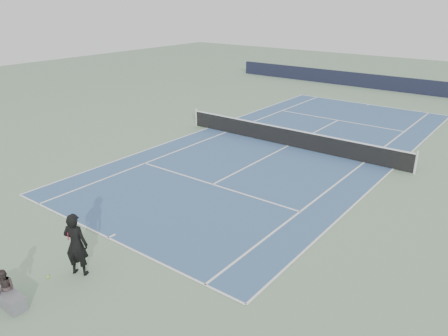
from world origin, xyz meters
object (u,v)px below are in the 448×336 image
Objects in this scene: tennis_player at (76,244)px; spectator_bench at (6,293)px; tennis_net at (289,137)px; tennis_ball at (48,277)px.

spectator_bench is (-0.31, -1.94, -0.61)m from tennis_player.
tennis_player reaches higher than spectator_bench.
spectator_bench is (0.59, -15.56, -0.16)m from tennis_net.
tennis_ball is 0.06× the size of spectator_bench.
spectator_bench is at bearing -99.17° from tennis_player.
tennis_player is 2.06m from spectator_bench.
tennis_net is 9.99× the size of spectator_bench.
tennis_net is 15.57m from spectator_bench.
tennis_net reaches higher than tennis_ball.
spectator_bench reaches higher than tennis_ball.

